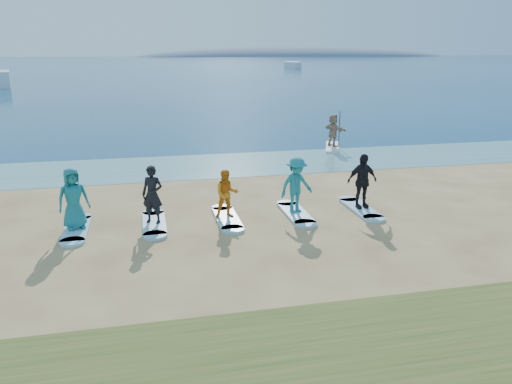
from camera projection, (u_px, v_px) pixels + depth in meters
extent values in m
plane|color=tan|center=(274.00, 251.00, 13.50)|extent=(600.00, 600.00, 0.00)
plane|color=teal|center=(217.00, 165.00, 23.34)|extent=(600.00, 600.00, 0.00)
plane|color=navy|center=(150.00, 64.00, 163.40)|extent=(600.00, 600.00, 0.00)
ellipsoid|color=slate|center=(299.00, 56.00, 314.61)|extent=(220.00, 56.00, 18.00)
cube|color=silver|center=(332.00, 147.00, 27.26)|extent=(1.72, 3.05, 0.12)
imported|color=tan|center=(333.00, 130.00, 27.00)|extent=(1.01, 1.68, 1.73)
cube|color=silver|center=(0.00, 87.00, 69.76)|extent=(4.49, 8.42, 2.16)
cube|color=silver|center=(293.00, 69.00, 130.16)|extent=(3.21, 6.19, 1.74)
cube|color=#91C8E1|center=(77.00, 229.00, 14.98)|extent=(0.70, 2.20, 0.09)
imported|color=#1A737E|center=(73.00, 199.00, 14.71)|extent=(1.05, 0.86, 1.84)
cube|color=#91C8E1|center=(154.00, 224.00, 15.46)|extent=(0.70, 2.20, 0.09)
imported|color=black|center=(152.00, 195.00, 15.20)|extent=(0.77, 0.66, 1.79)
cube|color=#91C8E1|center=(227.00, 218.00, 15.94)|extent=(0.70, 2.20, 0.09)
imported|color=orange|center=(227.00, 194.00, 15.72)|extent=(0.77, 0.61, 1.54)
cube|color=#91C8E1|center=(296.00, 213.00, 16.43)|extent=(0.70, 2.20, 0.09)
imported|color=teal|center=(296.00, 185.00, 16.16)|extent=(1.33, 1.01, 1.83)
cube|color=#91C8E1|center=(360.00, 208.00, 16.91)|extent=(0.70, 2.20, 0.09)
imported|color=black|center=(362.00, 181.00, 16.64)|extent=(1.12, 0.56, 1.84)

